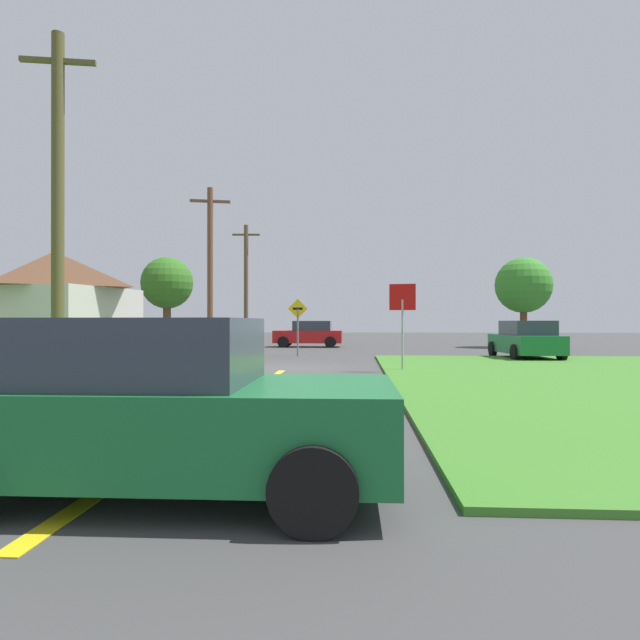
# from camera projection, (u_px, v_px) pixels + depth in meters

# --- Properties ---
(ground_plane) EXTENTS (120.00, 120.00, 0.00)m
(ground_plane) POSITION_uv_depth(u_px,v_px,m) (286.00, 368.00, 18.65)
(ground_plane) COLOR #404040
(grass_verge_right) EXTENTS (12.00, 20.00, 0.08)m
(grass_verge_right) POSITION_uv_depth(u_px,v_px,m) (624.00, 382.00, 14.06)
(grass_verge_right) COLOR #3E7A28
(grass_verge_right) RESTS_ON ground
(lane_stripe_center) EXTENTS (0.20, 14.00, 0.01)m
(lane_stripe_center) POSITION_uv_depth(u_px,v_px,m) (234.00, 403.00, 10.67)
(lane_stripe_center) COLOR yellow
(lane_stripe_center) RESTS_ON ground
(stop_sign) EXTENTS (0.82, 0.20, 2.78)m
(stop_sign) POSITION_uv_depth(u_px,v_px,m) (402.00, 309.00, 17.36)
(stop_sign) COLOR #9EA0A8
(stop_sign) RESTS_ON ground
(car_approaching_junction) EXTENTS (4.21, 2.20, 1.62)m
(car_approaching_junction) POSITION_uv_depth(u_px,v_px,m) (309.00, 334.00, 34.14)
(car_approaching_junction) COLOR red
(car_approaching_junction) RESTS_ON ground
(parked_car_near_building) EXTENTS (4.66, 2.26, 1.62)m
(parked_car_near_building) POSITION_uv_depth(u_px,v_px,m) (150.00, 343.00, 19.98)
(parked_car_near_building) COLOR #196B33
(parked_car_near_building) RESTS_ON ground
(car_on_crossroad) EXTENTS (2.23, 4.50, 1.62)m
(car_on_crossroad) POSITION_uv_depth(u_px,v_px,m) (525.00, 340.00, 23.21)
(car_on_crossroad) COLOR #196B33
(car_on_crossroad) RESTS_ON ground
(car_behind_on_main_road) EXTENTS (4.17, 2.09, 1.62)m
(car_behind_on_main_road) POSITION_uv_depth(u_px,v_px,m) (157.00, 406.00, 5.07)
(car_behind_on_main_road) COLOR #196B33
(car_behind_on_main_road) RESTS_ON ground
(utility_pole_near) EXTENTS (1.79, 0.46, 8.74)m
(utility_pole_near) POSITION_uv_depth(u_px,v_px,m) (58.00, 205.00, 13.59)
(utility_pole_near) COLOR brown
(utility_pole_near) RESTS_ON ground
(utility_pole_mid) EXTENTS (1.78, 0.54, 7.65)m
(utility_pole_mid) POSITION_uv_depth(u_px,v_px,m) (210.00, 269.00, 24.86)
(utility_pole_mid) COLOR brown
(utility_pole_mid) RESTS_ON ground
(utility_pole_far) EXTENTS (1.80, 0.29, 7.95)m
(utility_pole_far) POSITION_uv_depth(u_px,v_px,m) (246.00, 283.00, 36.21)
(utility_pole_far) COLOR brown
(utility_pole_far) RESTS_ON ground
(direction_sign) EXTENTS (0.91, 0.08, 2.62)m
(direction_sign) POSITION_uv_depth(u_px,v_px,m) (298.00, 320.00, 25.13)
(direction_sign) COLOR slate
(direction_sign) RESTS_ON ground
(oak_tree_left) EXTENTS (3.02, 3.02, 5.35)m
(oak_tree_left) POSITION_uv_depth(u_px,v_px,m) (167.00, 284.00, 32.12)
(oak_tree_left) COLOR brown
(oak_tree_left) RESTS_ON ground
(pine_tree_center) EXTENTS (3.40, 3.40, 5.51)m
(pine_tree_center) POSITION_uv_depth(u_px,v_px,m) (524.00, 286.00, 33.58)
(pine_tree_center) COLOR brown
(pine_tree_center) RESTS_ON ground
(barn) EXTENTS (7.09, 6.63, 4.96)m
(barn) POSITION_uv_depth(u_px,v_px,m) (54.00, 303.00, 26.43)
(barn) COLOR beige
(barn) RESTS_ON ground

